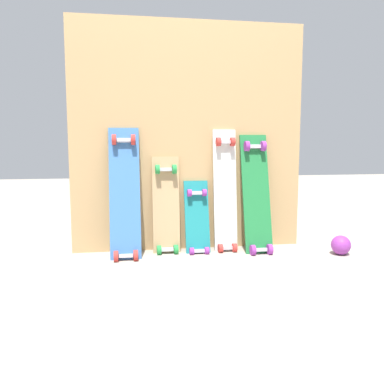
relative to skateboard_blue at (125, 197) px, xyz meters
name	(u,v)px	position (x,y,z in m)	size (l,w,h in m)	color
ground_plane	(190,250)	(0.45, 0.07, -0.40)	(12.00, 12.00, 0.00)	#A89E8E
plywood_wall_panel	(189,137)	(0.45, 0.14, 0.40)	(1.64, 0.04, 1.59)	tan
skateboard_blue	(125,197)	(0.00, 0.00, 0.00)	(0.20, 0.28, 0.92)	#386BAD
skateboard_natural	(166,209)	(0.28, 0.06, -0.10)	(0.19, 0.16, 0.73)	tan
skateboard_teal	(197,222)	(0.50, 0.04, -0.19)	(0.17, 0.19, 0.57)	#197A7F
skateboard_white	(225,195)	(0.70, 0.06, -0.01)	(0.16, 0.18, 0.91)	silver
skateboard_green	(257,198)	(0.91, 0.00, -0.02)	(0.19, 0.28, 0.88)	#1E7238
rubber_ball	(341,245)	(1.45, -0.20, -0.33)	(0.13, 0.13, 0.13)	purple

